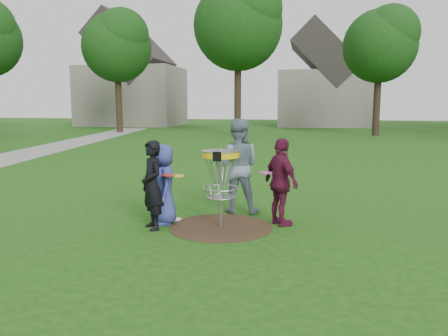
% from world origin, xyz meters
% --- Properties ---
extents(ground, '(100.00, 100.00, 0.00)m').
position_xyz_m(ground, '(0.00, 0.00, 0.00)').
color(ground, '#19470F').
rests_on(ground, ground).
extents(dirt_patch, '(1.80, 1.80, 0.01)m').
position_xyz_m(dirt_patch, '(0.00, 0.00, 0.00)').
color(dirt_patch, '#47331E').
rests_on(dirt_patch, ground).
extents(concrete_path, '(7.75, 39.92, 0.02)m').
position_xyz_m(concrete_path, '(-10.00, 8.00, 0.01)').
color(concrete_path, '#9E9E99').
rests_on(concrete_path, ground).
extents(player_blue, '(0.74, 0.83, 1.43)m').
position_xyz_m(player_blue, '(-1.05, 0.06, 0.72)').
color(player_blue, '#333D8E').
rests_on(player_blue, ground).
extents(player_black, '(0.64, 0.66, 1.52)m').
position_xyz_m(player_black, '(-1.13, -0.29, 0.76)').
color(player_black, black).
rests_on(player_black, ground).
extents(player_grey, '(0.92, 0.73, 1.85)m').
position_xyz_m(player_grey, '(0.12, 1.11, 0.92)').
color(player_grey, slate).
rests_on(player_grey, ground).
extents(player_maroon, '(0.85, 0.95, 1.55)m').
position_xyz_m(player_maroon, '(1.01, 0.33, 0.77)').
color(player_maroon, '#5B1431').
rests_on(player_maroon, ground).
extents(disc_on_grass, '(0.22, 0.22, 0.02)m').
position_xyz_m(disc_on_grass, '(-0.92, 0.33, 0.01)').
color(disc_on_grass, white).
rests_on(disc_on_grass, ground).
extents(disc_golf_basket, '(0.66, 0.67, 1.38)m').
position_xyz_m(disc_golf_basket, '(0.00, -0.00, 1.02)').
color(disc_golf_basket, '#9EA0A5').
rests_on(disc_golf_basket, ground).
extents(held_discs, '(1.83, 1.27, 0.27)m').
position_xyz_m(held_discs, '(-0.20, 0.22, 0.97)').
color(held_discs, yellow).
rests_on(held_discs, ground).
extents(tree_row, '(51.20, 17.42, 9.90)m').
position_xyz_m(tree_row, '(0.44, 20.67, 6.21)').
color(tree_row, '#38281C').
rests_on(tree_row, ground).
extents(house_row, '(44.50, 10.65, 11.62)m').
position_xyz_m(house_row, '(4.78, 33.07, 4.14)').
color(house_row, gray).
rests_on(house_row, ground).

